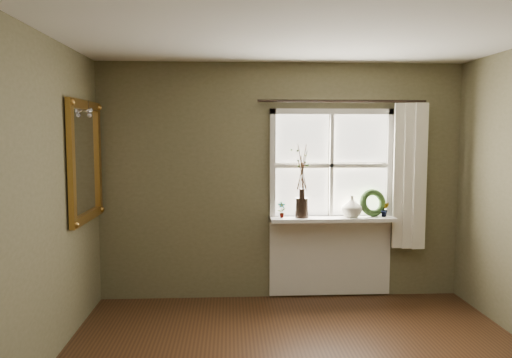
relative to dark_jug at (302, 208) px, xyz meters
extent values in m
plane|color=silver|center=(-0.21, -2.12, 1.57)|extent=(4.50, 4.50, 0.00)
cube|color=brown|center=(-0.21, 0.18, 0.27)|extent=(4.00, 0.10, 2.60)
cube|color=silver|center=(0.34, 0.10, -0.14)|extent=(1.36, 0.06, 0.06)
cube|color=silver|center=(0.34, 0.10, 1.04)|extent=(1.36, 0.06, 0.06)
cube|color=silver|center=(-0.31, 0.10, 0.45)|extent=(0.06, 0.06, 1.24)
cube|color=silver|center=(0.99, 0.10, 0.45)|extent=(0.06, 0.06, 1.24)
cube|color=silver|center=(0.34, 0.10, 0.45)|extent=(1.24, 0.05, 0.04)
cube|color=silver|center=(0.34, 0.10, 0.45)|extent=(0.04, 0.05, 1.12)
cube|color=white|center=(0.01, 0.12, 0.75)|extent=(0.59, 0.01, 0.53)
cube|color=white|center=(0.66, 0.12, 0.75)|extent=(0.59, 0.01, 0.53)
cube|color=white|center=(0.01, 0.12, 0.16)|extent=(0.59, 0.01, 0.53)
cube|color=white|center=(0.66, 0.12, 0.16)|extent=(0.59, 0.01, 0.53)
cube|color=silver|center=(0.34, 0.00, -0.13)|extent=(1.36, 0.26, 0.04)
cube|color=silver|center=(0.34, 0.11, -0.57)|extent=(1.36, 0.04, 0.88)
cylinder|color=black|center=(0.00, 0.00, 0.00)|extent=(0.18, 0.18, 0.22)
imported|color=beige|center=(0.55, 0.00, 0.01)|extent=(0.23, 0.23, 0.23)
torus|color=#29441E|center=(0.79, 0.04, 0.01)|extent=(0.33, 0.20, 0.32)
imported|color=#29441E|center=(-0.22, 0.00, -0.02)|extent=(0.10, 0.08, 0.18)
imported|color=#29441E|center=(0.92, 0.00, -0.03)|extent=(0.09, 0.08, 0.16)
cube|color=white|center=(1.18, 0.01, 0.34)|extent=(0.36, 0.12, 1.59)
cylinder|color=black|center=(0.44, 0.05, 1.15)|extent=(1.84, 0.03, 0.03)
cube|color=white|center=(-2.18, -0.44, 0.54)|extent=(0.02, 0.81, 1.00)
cube|color=#AA7932|center=(-2.17, -0.44, 1.08)|extent=(0.05, 0.98, 0.08)
cube|color=#AA7932|center=(-2.17, -0.44, 0.00)|extent=(0.05, 0.98, 0.08)
cube|color=#AA7932|center=(-2.17, -0.88, 0.54)|extent=(0.05, 0.08, 1.00)
cube|color=#AA7932|center=(-2.17, 0.01, 0.54)|extent=(0.05, 0.08, 1.00)
sphere|color=silver|center=(-2.12, -0.47, 1.02)|extent=(0.04, 0.04, 0.04)
sphere|color=silver|center=(-2.12, -0.44, 0.98)|extent=(0.04, 0.04, 0.04)
sphere|color=silver|center=(-2.12, -0.41, 1.03)|extent=(0.04, 0.04, 0.04)
camera|label=1|loc=(-0.78, -5.33, 0.80)|focal=35.00mm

